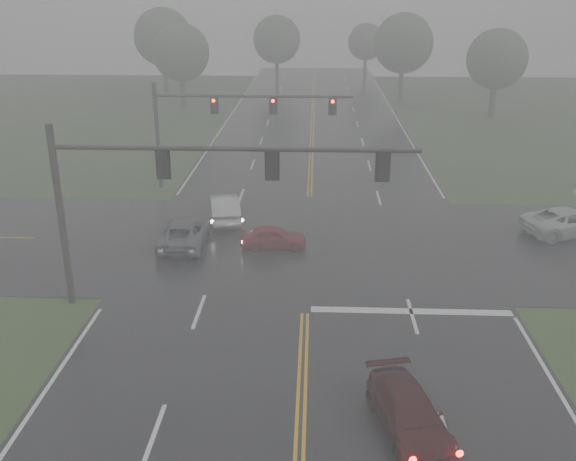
{
  "coord_description": "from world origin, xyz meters",
  "views": [
    {
      "loc": [
        0.33,
        -9.98,
        12.96
      ],
      "look_at": [
        -0.8,
        16.0,
        3.0
      ],
      "focal_mm": 40.0,
      "sensor_mm": 36.0,
      "label": 1
    }
  ],
  "objects_px": {
    "sedan_silver": "(225,220)",
    "car_grey": "(186,245)",
    "pickup_white": "(568,234)",
    "signal_gantry_far": "(217,115)",
    "sedan_red": "(274,248)",
    "signal_gantry_near": "(168,182)",
    "sedan_maroon": "(408,431)"
  },
  "relations": [
    {
      "from": "pickup_white",
      "to": "signal_gantry_far",
      "type": "bearing_deg",
      "value": 52.42
    },
    {
      "from": "sedan_red",
      "to": "sedan_silver",
      "type": "height_order",
      "value": "sedan_silver"
    },
    {
      "from": "sedan_red",
      "to": "signal_gantry_near",
      "type": "relative_size",
      "value": 0.23
    },
    {
      "from": "sedan_silver",
      "to": "pickup_white",
      "type": "bearing_deg",
      "value": 164.42
    },
    {
      "from": "sedan_silver",
      "to": "signal_gantry_far",
      "type": "distance_m",
      "value": 8.22
    },
    {
      "from": "car_grey",
      "to": "signal_gantry_near",
      "type": "distance_m",
      "value": 8.8
    },
    {
      "from": "sedan_red",
      "to": "signal_gantry_far",
      "type": "relative_size",
      "value": 0.27
    },
    {
      "from": "sedan_silver",
      "to": "signal_gantry_far",
      "type": "relative_size",
      "value": 0.36
    },
    {
      "from": "car_grey",
      "to": "pickup_white",
      "type": "height_order",
      "value": "pickup_white"
    },
    {
      "from": "car_grey",
      "to": "pickup_white",
      "type": "distance_m",
      "value": 21.13
    },
    {
      "from": "sedan_maroon",
      "to": "pickup_white",
      "type": "height_order",
      "value": "pickup_white"
    },
    {
      "from": "sedan_silver",
      "to": "signal_gantry_near",
      "type": "distance_m",
      "value": 12.04
    },
    {
      "from": "sedan_red",
      "to": "signal_gantry_near",
      "type": "xyz_separation_m",
      "value": [
        -3.81,
        -6.59,
        5.54
      ]
    },
    {
      "from": "sedan_maroon",
      "to": "sedan_silver",
      "type": "height_order",
      "value": "sedan_silver"
    },
    {
      "from": "sedan_maroon",
      "to": "signal_gantry_near",
      "type": "distance_m",
      "value": 13.29
    },
    {
      "from": "sedan_red",
      "to": "pickup_white",
      "type": "height_order",
      "value": "pickup_white"
    },
    {
      "from": "sedan_red",
      "to": "car_grey",
      "type": "distance_m",
      "value": 4.73
    },
    {
      "from": "sedan_maroon",
      "to": "signal_gantry_near",
      "type": "xyz_separation_m",
      "value": [
        -8.94,
        8.12,
        5.54
      ]
    },
    {
      "from": "sedan_maroon",
      "to": "pickup_white",
      "type": "relative_size",
      "value": 0.82
    },
    {
      "from": "sedan_silver",
      "to": "signal_gantry_near",
      "type": "height_order",
      "value": "signal_gantry_near"
    },
    {
      "from": "sedan_silver",
      "to": "car_grey",
      "type": "relative_size",
      "value": 0.92
    },
    {
      "from": "sedan_maroon",
      "to": "car_grey",
      "type": "distance_m",
      "value": 17.87
    },
    {
      "from": "sedan_red",
      "to": "pickup_white",
      "type": "distance_m",
      "value": 16.47
    },
    {
      "from": "signal_gantry_far",
      "to": "sedan_red",
      "type": "bearing_deg",
      "value": -67.39
    },
    {
      "from": "sedan_maroon",
      "to": "sedan_silver",
      "type": "bearing_deg",
      "value": 100.55
    },
    {
      "from": "signal_gantry_far",
      "to": "sedan_maroon",
      "type": "bearing_deg",
      "value": -69.35
    },
    {
      "from": "sedan_maroon",
      "to": "signal_gantry_near",
      "type": "bearing_deg",
      "value": 124.52
    },
    {
      "from": "sedan_red",
      "to": "pickup_white",
      "type": "bearing_deg",
      "value": -83.6
    },
    {
      "from": "signal_gantry_near",
      "to": "signal_gantry_far",
      "type": "distance_m",
      "value": 17.1
    },
    {
      "from": "signal_gantry_far",
      "to": "sedan_silver",
      "type": "bearing_deg",
      "value": -79.21
    },
    {
      "from": "sedan_silver",
      "to": "car_grey",
      "type": "height_order",
      "value": "sedan_silver"
    },
    {
      "from": "sedan_silver",
      "to": "signal_gantry_far",
      "type": "xyz_separation_m",
      "value": [
        -1.22,
        6.41,
        4.99
      ]
    }
  ]
}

